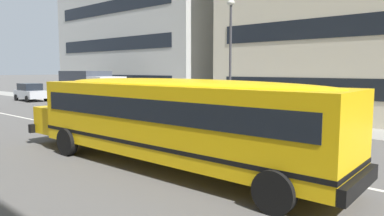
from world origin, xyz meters
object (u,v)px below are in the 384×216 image
at_px(street_lamp, 230,45).
at_px(school_bus, 167,115).
at_px(parked_car_silver_beside_sign, 30,92).
at_px(box_truck, 91,88).

bearing_deg(street_lamp, school_bus, -64.90).
relative_size(school_bus, parked_car_silver_beside_sign, 3.00).
bearing_deg(parked_car_silver_beside_sign, school_bus, -13.59).
height_order(parked_car_silver_beside_sign, street_lamp, street_lamp).
bearing_deg(box_truck, street_lamp, 9.81).
bearing_deg(box_truck, school_bus, -23.71).
bearing_deg(box_truck, parked_car_silver_beside_sign, -176.19).
height_order(box_truck, street_lamp, street_lamp).
height_order(school_bus, street_lamp, street_lamp).
bearing_deg(parked_car_silver_beside_sign, street_lamp, 7.74).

